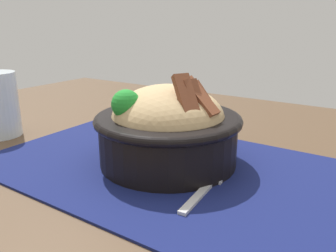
# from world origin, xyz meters

# --- Properties ---
(table) EXTENTS (1.29, 0.92, 0.72)m
(table) POSITION_xyz_m (0.00, 0.00, 0.66)
(table) COLOR #4C3826
(table) RESTS_ON ground_plane
(placemat) EXTENTS (0.48, 0.30, 0.00)m
(placemat) POSITION_xyz_m (0.00, -0.00, 0.72)
(placemat) COLOR #11194C
(placemat) RESTS_ON table
(bowl) EXTENTS (0.19, 0.19, 0.12)m
(bowl) POSITION_xyz_m (-0.01, 0.01, 0.77)
(bowl) COLOR black
(bowl) RESTS_ON placemat
(fork) EXTENTS (0.03, 0.13, 0.00)m
(fork) POSITION_xyz_m (0.07, -0.02, 0.72)
(fork) COLOR #B8B8B8
(fork) RESTS_ON placemat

